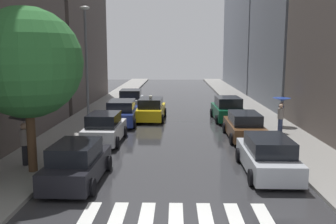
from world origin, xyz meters
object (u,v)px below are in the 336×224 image
Objects in this scene: parked_car_left_fourth at (131,101)px; parked_car_right_nearest at (268,156)px; parked_car_left_nearest at (77,164)px; taxi_midroad at (151,109)px; street_tree_left at (27,63)px; parked_car_left_third at (122,113)px; lamp_post_left at (86,60)px; parked_car_right_second at (244,126)px; pedestrian_by_kerb at (281,117)px; parked_car_right_third at (228,109)px; pedestrian_near_tree at (24,128)px; pedestrian_foreground at (281,104)px; parked_car_left_second at (105,129)px.

parked_car_left_fourth is 18.59m from parked_car_right_nearest.
parked_car_left_nearest reaches higher than parked_car_right_nearest.
taxi_midroad reaches higher than parked_car_left_fourth.
street_tree_left is at bearing 67.60° from parked_car_left_nearest.
street_tree_left is (-2.12, -10.89, 3.77)m from parked_car_left_third.
lamp_post_left reaches higher than taxi_midroad.
parked_car_left_third is 6.38m from parked_car_left_fourth.
parked_car_right_second is (0.17, 6.31, -0.01)m from parked_car_right_nearest.
parked_car_right_nearest is 0.62× the size of lamp_post_left.
lamp_post_left is at bearing 85.85° from pedestrian_by_kerb.
parked_car_left_third is at bearing 1.29° from parked_car_left_nearest.
parked_car_left_fourth is at bearing 56.38° from parked_car_right_third.
street_tree_left is at bearing -92.21° from lamp_post_left.
parked_car_left_third is at bearing -132.63° from pedestrian_near_tree.
parked_car_left_third is 1.05× the size of taxi_midroad.
parked_car_left_nearest is 10.84m from parked_car_right_second.
parked_car_right_third is (0.02, 12.16, 0.07)m from parked_car_right_nearest.
lamp_post_left is (0.95, 7.70, 2.73)m from pedestrian_near_tree.
pedestrian_near_tree is at bearing 136.74° from parked_car_right_third.
pedestrian_by_kerb reaches higher than parked_car_left_third.
parked_car_right_nearest is at bearing -41.15° from lamp_post_left.
pedestrian_foreground is at bearing -43.49° from parked_car_left_nearest.
pedestrian_by_kerb is at bearing -3.76° from lamp_post_left.
parked_car_right_second is 2.64m from pedestrian_by_kerb.
parked_car_right_second is at bearing -11.01° from lamp_post_left.
pedestrian_near_tree is (-4.65, -11.89, 1.00)m from taxi_midroad.
street_tree_left is (-9.67, -0.34, 3.82)m from parked_car_right_nearest.
taxi_midroad is 0.61× the size of lamp_post_left.
parked_car_left_fourth reaches higher than parked_car_right_nearest.
parked_car_left_second is 2.28× the size of pedestrian_foreground.
lamp_post_left is at bearing 141.84° from parked_car_left_third.
parked_car_left_third is at bearing -80.62° from pedestrian_foreground.
parked_car_right_third is at bearing -28.05° from parked_car_left_nearest.
taxi_midroad reaches higher than parked_car_left_nearest.
parked_car_left_fourth is (0.07, 11.73, 0.05)m from parked_car_left_second.
lamp_post_left is at bearing 29.57° from parked_car_left_second.
pedestrian_foreground is at bearing -16.56° from pedestrian_by_kerb.
pedestrian_foreground is at bearing -126.16° from parked_car_left_fourth.
taxi_midroad is (-5.66, 0.20, -0.05)m from parked_car_right_third.
pedestrian_by_kerb is (12.86, 6.91, -0.70)m from pedestrian_near_tree.
pedestrian_by_kerb is at bearing -134.85° from parked_car_left_fourth.
parked_car_left_second is 1.98× the size of pedestrian_near_tree.
lamp_post_left is (-12.52, -1.35, 2.91)m from pedestrian_foreground.
pedestrian_near_tree is 14.61m from pedestrian_by_kerb.
pedestrian_near_tree is at bearing 119.02° from parked_car_right_second.
pedestrian_foreground is (3.17, -2.64, 0.76)m from parked_car_right_third.
taxi_midroad is at bearing 43.67° from parked_car_right_second.
parked_car_left_nearest is at bearing 134.17° from parked_car_right_second.
taxi_midroad is (2.11, 7.16, -0.01)m from parked_car_left_second.
parked_car_right_nearest is at bearing 178.30° from parked_car_right_second.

